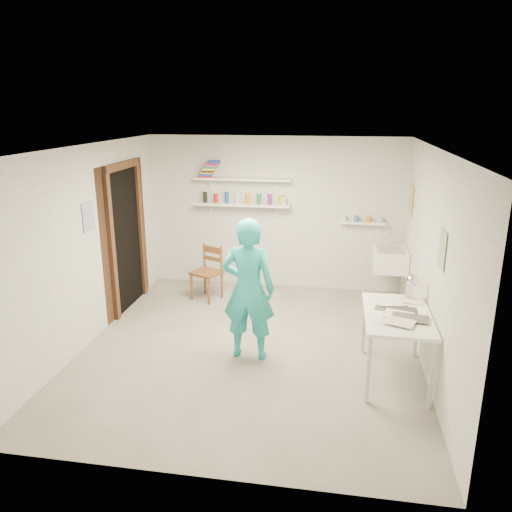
% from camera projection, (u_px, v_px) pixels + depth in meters
% --- Properties ---
extents(floor, '(4.00, 4.50, 0.02)m').
position_uv_depth(floor, '(251.00, 348.00, 6.09)').
color(floor, slate).
rests_on(floor, ground).
extents(ceiling, '(4.00, 4.50, 0.02)m').
position_uv_depth(ceiling, '(250.00, 146.00, 5.39)').
color(ceiling, silver).
rests_on(ceiling, wall_back).
extents(wall_back, '(4.00, 0.02, 2.40)m').
position_uv_depth(wall_back, '(275.00, 213.00, 7.88)').
color(wall_back, silver).
rests_on(wall_back, ground).
extents(wall_front, '(4.00, 0.02, 2.40)m').
position_uv_depth(wall_front, '(196.00, 341.00, 3.61)').
color(wall_front, silver).
rests_on(wall_front, ground).
extents(wall_left, '(0.02, 4.50, 2.40)m').
position_uv_depth(wall_left, '(88.00, 246.00, 6.06)').
color(wall_left, silver).
rests_on(wall_left, ground).
extents(wall_right, '(0.02, 4.50, 2.40)m').
position_uv_depth(wall_right, '(432.00, 262.00, 5.43)').
color(wall_right, silver).
rests_on(wall_right, ground).
extents(doorway_recess, '(0.02, 0.90, 2.00)m').
position_uv_depth(doorway_recess, '(126.00, 240.00, 7.11)').
color(doorway_recess, black).
rests_on(doorway_recess, wall_left).
extents(corridor_box, '(1.40, 1.50, 2.10)m').
position_uv_depth(corridor_box, '(79.00, 234.00, 7.20)').
color(corridor_box, brown).
rests_on(corridor_box, ground).
extents(door_lintel, '(0.06, 1.05, 0.10)m').
position_uv_depth(door_lintel, '(122.00, 166.00, 6.80)').
color(door_lintel, brown).
rests_on(door_lintel, wall_left).
extents(door_jamb_near, '(0.06, 0.10, 2.00)m').
position_uv_depth(door_jamb_near, '(112.00, 249.00, 6.63)').
color(door_jamb_near, brown).
rests_on(door_jamb_near, ground).
extents(door_jamb_far, '(0.06, 0.10, 2.00)m').
position_uv_depth(door_jamb_far, '(141.00, 231.00, 7.58)').
color(door_jamb_far, brown).
rests_on(door_jamb_far, ground).
extents(shelf_lower, '(1.50, 0.22, 0.03)m').
position_uv_depth(shelf_lower, '(243.00, 205.00, 7.79)').
color(shelf_lower, white).
rests_on(shelf_lower, wall_back).
extents(shelf_upper, '(1.50, 0.22, 0.03)m').
position_uv_depth(shelf_upper, '(242.00, 179.00, 7.68)').
color(shelf_upper, white).
rests_on(shelf_upper, wall_back).
extents(ledge_shelf, '(0.70, 0.14, 0.03)m').
position_uv_depth(ledge_shelf, '(362.00, 223.00, 7.60)').
color(ledge_shelf, white).
rests_on(ledge_shelf, wall_back).
extents(poster_left, '(0.01, 0.28, 0.36)m').
position_uv_depth(poster_left, '(89.00, 217.00, 6.00)').
color(poster_left, '#334C7F').
rests_on(poster_left, wall_left).
extents(poster_right_a, '(0.01, 0.34, 0.42)m').
position_uv_depth(poster_right_a, '(411.00, 201.00, 7.03)').
color(poster_right_a, '#995933').
rests_on(poster_right_a, wall_right).
extents(poster_right_b, '(0.01, 0.30, 0.38)m').
position_uv_depth(poster_right_b, '(442.00, 249.00, 4.83)').
color(poster_right_b, '#3F724C').
rests_on(poster_right_b, wall_right).
extents(belfast_sink, '(0.48, 0.60, 0.30)m').
position_uv_depth(belfast_sink, '(390.00, 259.00, 7.22)').
color(belfast_sink, white).
rests_on(belfast_sink, wall_right).
extents(man, '(0.62, 0.42, 1.67)m').
position_uv_depth(man, '(248.00, 289.00, 5.65)').
color(man, '#22ADAB').
rests_on(man, ground).
extents(wall_clock, '(0.30, 0.04, 0.30)m').
position_uv_depth(wall_clock, '(251.00, 260.00, 5.78)').
color(wall_clock, beige).
rests_on(wall_clock, man).
extents(wooden_chair, '(0.51, 0.50, 0.84)m').
position_uv_depth(wooden_chair, '(206.00, 273.00, 7.51)').
color(wooden_chair, brown).
rests_on(wooden_chair, ground).
extents(work_table, '(0.68, 1.13, 0.75)m').
position_uv_depth(work_table, '(395.00, 346.00, 5.31)').
color(work_table, white).
rests_on(work_table, ground).
extents(desk_lamp, '(0.14, 0.14, 0.14)m').
position_uv_depth(desk_lamp, '(412.00, 280.00, 5.53)').
color(desk_lamp, silver).
rests_on(desk_lamp, work_table).
extents(spray_cans, '(1.29, 0.06, 0.17)m').
position_uv_depth(spray_cans, '(243.00, 198.00, 7.76)').
color(spray_cans, black).
rests_on(spray_cans, shelf_lower).
extents(book_stack, '(0.34, 0.14, 0.25)m').
position_uv_depth(book_stack, '(209.00, 169.00, 7.72)').
color(book_stack, red).
rests_on(book_stack, shelf_upper).
extents(ledge_pots, '(0.48, 0.07, 0.09)m').
position_uv_depth(ledge_pots, '(362.00, 219.00, 7.59)').
color(ledge_pots, silver).
rests_on(ledge_pots, ledge_shelf).
extents(papers, '(0.30, 0.22, 0.03)m').
position_uv_depth(papers, '(398.00, 312.00, 5.19)').
color(papers, silver).
rests_on(papers, work_table).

